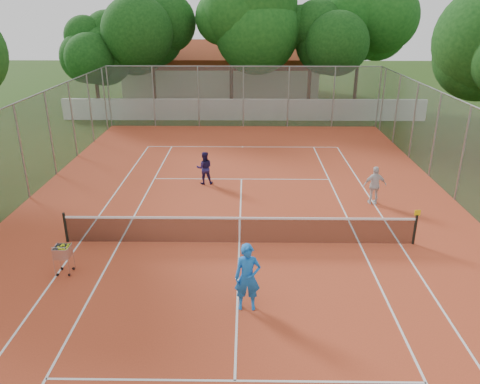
{
  "coord_description": "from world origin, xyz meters",
  "views": [
    {
      "loc": [
        0.22,
        -14.29,
        7.53
      ],
      "look_at": [
        0.0,
        1.5,
        1.3
      ],
      "focal_mm": 35.0,
      "sensor_mm": 36.0,
      "label": 1
    }
  ],
  "objects_px": {
    "tennis_net": "(239,230)",
    "player_far_right": "(375,185)",
    "clubhouse": "(222,71)",
    "player_far_left": "(204,168)",
    "ball_hopper": "(64,259)",
    "player_near": "(248,277)"
  },
  "relations": [
    {
      "from": "tennis_net",
      "to": "clubhouse",
      "type": "bearing_deg",
      "value": 93.95
    },
    {
      "from": "tennis_net",
      "to": "player_far_right",
      "type": "relative_size",
      "value": 7.46
    },
    {
      "from": "tennis_net",
      "to": "player_near",
      "type": "relative_size",
      "value": 6.27
    },
    {
      "from": "player_far_right",
      "to": "ball_hopper",
      "type": "height_order",
      "value": "player_far_right"
    },
    {
      "from": "clubhouse",
      "to": "player_far_left",
      "type": "distance_m",
      "value": 23.26
    },
    {
      "from": "player_far_right",
      "to": "ball_hopper",
      "type": "distance_m",
      "value": 12.09
    },
    {
      "from": "tennis_net",
      "to": "ball_hopper",
      "type": "bearing_deg",
      "value": -158.59
    },
    {
      "from": "tennis_net",
      "to": "player_far_right",
      "type": "xyz_separation_m",
      "value": [
        5.46,
        3.55,
        0.31
      ]
    },
    {
      "from": "tennis_net",
      "to": "clubhouse",
      "type": "height_order",
      "value": "clubhouse"
    },
    {
      "from": "player_far_right",
      "to": "ball_hopper",
      "type": "bearing_deg",
      "value": 24.62
    },
    {
      "from": "player_far_left",
      "to": "ball_hopper",
      "type": "xyz_separation_m",
      "value": [
        -3.57,
        -7.85,
        -0.26
      ]
    },
    {
      "from": "clubhouse",
      "to": "tennis_net",
      "type": "bearing_deg",
      "value": -86.05
    },
    {
      "from": "player_near",
      "to": "player_far_left",
      "type": "distance_m",
      "value": 9.73
    },
    {
      "from": "player_far_right",
      "to": "player_far_left",
      "type": "bearing_deg",
      "value": -20.45
    },
    {
      "from": "tennis_net",
      "to": "player_far_left",
      "type": "relative_size",
      "value": 7.87
    },
    {
      "from": "tennis_net",
      "to": "player_far_left",
      "type": "distance_m",
      "value": 6.03
    },
    {
      "from": "player_near",
      "to": "ball_hopper",
      "type": "bearing_deg",
      "value": 162.15
    },
    {
      "from": "ball_hopper",
      "to": "player_near",
      "type": "bearing_deg",
      "value": -21.18
    },
    {
      "from": "clubhouse",
      "to": "player_far_right",
      "type": "relative_size",
      "value": 10.3
    },
    {
      "from": "player_near",
      "to": "ball_hopper",
      "type": "xyz_separation_m",
      "value": [
        -5.52,
        1.68,
        -0.45
      ]
    },
    {
      "from": "ball_hopper",
      "to": "player_far_left",
      "type": "bearing_deg",
      "value": 61.29
    },
    {
      "from": "player_far_right",
      "to": "player_near",
      "type": "bearing_deg",
      "value": 51.55
    }
  ]
}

